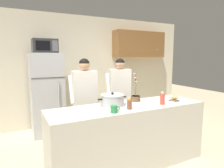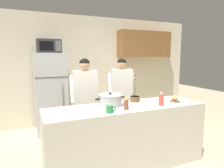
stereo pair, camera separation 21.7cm
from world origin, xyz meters
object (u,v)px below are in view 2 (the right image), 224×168
person_by_sink (121,90)px  bread_bowl (174,99)px  refrigerator (51,93)px  potted_orchid (135,97)px  person_near_pot (85,94)px  bottle_near_edge (161,99)px  coffee_mug (110,109)px  cooking_pot (110,100)px  microwave (49,46)px  bottle_mid_counter (126,104)px

person_by_sink → bread_bowl: bearing=-66.6°
refrigerator → potted_orchid: (1.12, -1.65, 0.13)m
person_near_pot → potted_orchid: size_ratio=3.49×
bread_bowl → bottle_near_edge: size_ratio=0.95×
person_by_sink → refrigerator: bearing=143.4°
bottle_near_edge → bread_bowl: bearing=16.1°
refrigerator → person_by_sink: 1.55m
person_near_pot → bread_bowl: bearing=-34.3°
coffee_mug → bottle_near_edge: size_ratio=0.68×
person_near_pot → person_by_sink: person_near_pot is taller
cooking_pot → potted_orchid: size_ratio=0.99×
microwave → bottle_mid_counter: microwave is taller
refrigerator → person_near_pot: 1.19m
coffee_mug → bottle_near_edge: bottle_near_edge is taller
refrigerator → bottle_mid_counter: 2.16m
person_near_pot → cooking_pot: 0.67m
coffee_mug → bread_bowl: size_ratio=0.72×
microwave → person_by_sink: (1.24, -0.90, -0.85)m
person_near_pot → refrigerator: bearing=112.6°
cooking_pot → person_near_pot: bearing=107.4°
cooking_pot → coffee_mug: 0.37m
coffee_mug → potted_orchid: 0.74m
coffee_mug → bottle_mid_counter: size_ratio=0.86×
coffee_mug → person_near_pot: bearing=93.1°
cooking_pot → person_by_sink: bearing=54.5°
bottle_mid_counter → bottle_near_edge: bearing=-0.1°
person_by_sink → bottle_near_edge: (0.11, -1.10, 0.02)m
refrigerator → bottle_near_edge: bearing=-56.3°
microwave → coffee_mug: bearing=-76.1°
refrigerator → potted_orchid: 2.00m
bread_bowl → bottle_mid_counter: size_ratio=1.19×
cooking_pot → bottle_mid_counter: size_ratio=2.98×
refrigerator → potted_orchid: bearing=-55.9°
refrigerator → bottle_near_edge: refrigerator is taller
person_near_pot → bread_bowl: person_near_pot is taller
person_by_sink → bread_bowl: size_ratio=8.75×
person_by_sink → microwave: bearing=144.0°
person_near_pot → potted_orchid: 0.86m
cooking_pot → coffee_mug: size_ratio=3.47×
person_by_sink → bottle_near_edge: person_by_sink is taller
person_by_sink → potted_orchid: 0.74m
microwave → bottle_near_edge: (1.35, -2.00, -0.83)m
person_by_sink → cooking_pot: (-0.58, -0.81, 0.01)m
microwave → potted_orchid: microwave is taller
refrigerator → coffee_mug: size_ratio=12.98×
microwave → bottle_mid_counter: 2.30m
bottle_near_edge → potted_orchid: potted_orchid is taller
cooking_pot → potted_orchid: (0.46, 0.08, -0.02)m
cooking_pot → bottle_near_edge: 0.75m
coffee_mug → potted_orchid: bearing=34.7°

